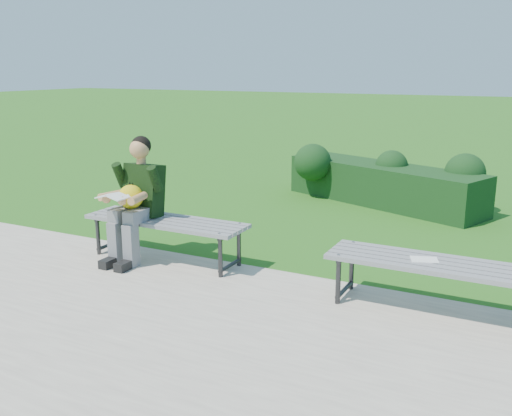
{
  "coord_description": "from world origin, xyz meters",
  "views": [
    {
      "loc": [
        2.48,
        -5.0,
        2.03
      ],
      "look_at": [
        0.01,
        -0.14,
        0.69
      ],
      "focal_mm": 40.0,
      "sensor_mm": 36.0,
      "label": 1
    }
  ],
  "objects": [
    {
      "name": "bench_right",
      "position": [
        1.79,
        -0.34,
        0.42
      ],
      "size": [
        1.8,
        0.5,
        0.46
      ],
      "color": "slate",
      "rests_on": "walkway"
    },
    {
      "name": "bench_left",
      "position": [
        -1.01,
        -0.24,
        0.42
      ],
      "size": [
        1.8,
        0.5,
        0.46
      ],
      "color": "slate",
      "rests_on": "walkway"
    },
    {
      "name": "seated_boy",
      "position": [
        -1.31,
        -0.34,
        0.71
      ],
      "size": [
        0.56,
        0.76,
        1.31
      ],
      "color": "slate",
      "rests_on": "walkway"
    },
    {
      "name": "hedge",
      "position": [
        0.35,
        3.47,
        0.37
      ],
      "size": [
        3.23,
        1.89,
        0.86
      ],
      "color": "#0E3D13",
      "rests_on": "ground"
    },
    {
      "name": "walkway",
      "position": [
        0.0,
        -1.75,
        0.01
      ],
      "size": [
        30.0,
        3.5,
        0.02
      ],
      "color": "#A7A28E",
      "rests_on": "ground"
    },
    {
      "name": "paper_sheet",
      "position": [
        1.69,
        -0.34,
        0.47
      ],
      "size": [
        0.26,
        0.22,
        0.01
      ],
      "color": "white",
      "rests_on": "bench_right"
    },
    {
      "name": "ground",
      "position": [
        0.0,
        0.0,
        0.0
      ],
      "size": [
        80.0,
        80.0,
        0.0
      ],
      "color": "#2A7C17",
      "rests_on": "ground"
    }
  ]
}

